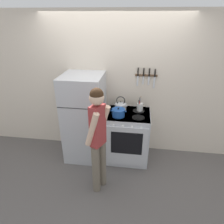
{
  "coord_description": "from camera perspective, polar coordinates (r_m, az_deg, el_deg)",
  "views": [
    {
      "loc": [
        0.44,
        -3.4,
        2.44
      ],
      "look_at": [
        0.03,
        -0.47,
        1.0
      ],
      "focal_mm": 32.0,
      "sensor_mm": 36.0,
      "label": 1
    }
  ],
  "objects": [
    {
      "name": "wall_back",
      "position": [
        3.65,
        0.63,
        7.34
      ],
      "size": [
        10.0,
        0.06,
        2.55
      ],
      "color": "beige",
      "rests_on": "ground_plane"
    },
    {
      "name": "stove_range",
      "position": [
        3.64,
        4.52,
        -6.94
      ],
      "size": [
        0.74,
        0.68,
        0.92
      ],
      "color": "silver",
      "rests_on": "ground_plane"
    },
    {
      "name": "person",
      "position": [
        2.78,
        -4.0,
        -6.94
      ],
      "size": [
        0.36,
        0.4,
        1.64
      ],
      "rotation": [
        0.0,
        0.0,
        1.13
      ],
      "color": "#6B6051",
      "rests_on": "ground_plane"
    },
    {
      "name": "dutch_oven_pot",
      "position": [
        3.31,
        1.83,
        -0.17
      ],
      "size": [
        0.26,
        0.22,
        0.16
      ],
      "color": "#1E4C9E",
      "rests_on": "stove_range"
    },
    {
      "name": "ground_plane",
      "position": [
        4.21,
        0.49,
        -9.46
      ],
      "size": [
        14.0,
        14.0,
        0.0
      ],
      "primitive_type": "plane",
      "color": "#5B5654"
    },
    {
      "name": "tea_kettle",
      "position": [
        3.53,
        2.5,
        1.78
      ],
      "size": [
        0.25,
        0.2,
        0.25
      ],
      "color": "silver",
      "rests_on": "stove_range"
    },
    {
      "name": "utensil_jar",
      "position": [
        3.53,
        7.98,
        1.51
      ],
      "size": [
        0.1,
        0.1,
        0.27
      ],
      "color": "silver",
      "rests_on": "stove_range"
    },
    {
      "name": "refrigerator",
      "position": [
        3.6,
        -7.82,
        -1.71
      ],
      "size": [
        0.68,
        0.72,
        1.57
      ],
      "color": "#B7BABF",
      "rests_on": "ground_plane"
    },
    {
      "name": "wall_knife_strip",
      "position": [
        3.51,
        9.79,
        10.36
      ],
      "size": [
        0.38,
        0.03,
        0.35
      ],
      "color": "brown"
    }
  ]
}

